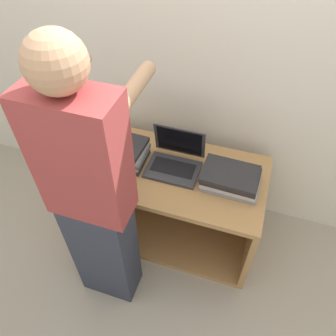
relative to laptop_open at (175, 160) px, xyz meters
name	(u,v)px	position (x,y,z in m)	size (l,w,h in m)	color
ground_plane	(158,264)	(0.00, -0.37, -0.69)	(12.00, 12.00, 0.00)	#9E9384
wall_back	(195,56)	(0.00, 0.38, 0.51)	(8.00, 0.05, 2.40)	silver
cart	(175,195)	(0.00, 0.02, -0.37)	(1.18, 0.64, 0.64)	#A87A47
laptop_open	(175,160)	(0.00, 0.00, 0.00)	(0.33, 0.28, 0.25)	#333338
laptop_stack_left	(120,151)	(-0.36, -0.04, 0.02)	(0.35, 0.25, 0.13)	#232326
laptop_stack_right	(231,178)	(0.36, -0.05, 0.00)	(0.35, 0.25, 0.11)	gray
person	(93,201)	(-0.25, -0.57, 0.18)	(0.40, 0.53, 1.72)	#2D3342
inventory_tag	(114,149)	(-0.36, -0.10, 0.09)	(0.06, 0.02, 0.01)	red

